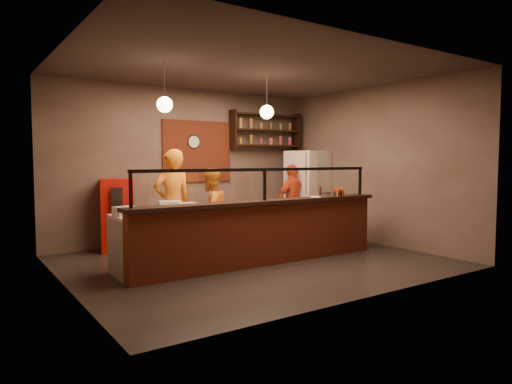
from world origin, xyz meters
TOP-DOWN VIEW (x-y plane):
  - floor at (0.00, 0.00)m, footprint 6.00×6.00m
  - ceiling at (0.00, 0.00)m, footprint 6.00×6.00m
  - wall_back at (0.00, 2.50)m, footprint 6.00×0.00m
  - wall_left at (-3.00, 0.00)m, footprint 0.00×5.00m
  - wall_right at (3.00, 0.00)m, footprint 0.00×5.00m
  - wall_front at (0.00, -2.50)m, footprint 6.00×0.00m
  - brick_patch at (0.20, 2.47)m, footprint 1.60×0.04m
  - service_counter at (0.00, -0.30)m, footprint 4.60×0.25m
  - counter_ledge at (0.00, -0.30)m, footprint 4.70×0.37m
  - worktop_cabinet at (0.00, 0.20)m, footprint 4.60×0.75m
  - worktop at (0.00, 0.20)m, footprint 4.60×0.75m
  - sneeze_guard at (0.00, -0.30)m, footprint 4.50×0.05m
  - wall_shelving at (1.90, 2.32)m, footprint 1.84×0.28m
  - wall_clock at (0.10, 2.46)m, footprint 0.30×0.04m
  - pendant_left at (-1.50, 0.20)m, footprint 0.24×0.24m
  - pendant_right at (0.40, 0.20)m, footprint 0.24×0.24m
  - cook_left at (-1.01, 1.08)m, footprint 0.70×0.47m
  - cook_mid at (-0.35, 0.90)m, footprint 0.91×0.80m
  - cook_right at (2.05, 1.52)m, footprint 0.99×0.51m
  - fridge at (2.60, 1.67)m, footprint 0.93×0.89m
  - red_cooler at (-1.64, 2.15)m, footprint 0.72×0.69m
  - pizza_dough at (0.81, 0.31)m, footprint 0.60×0.60m
  - prep_tub_a at (-2.15, 0.22)m, footprint 0.31×0.28m
  - prep_tub_b at (-1.35, 0.41)m, footprint 0.39×0.35m
  - prep_tub_c at (-1.15, 0.18)m, footprint 0.29×0.23m
  - rolling_pin at (-2.02, 0.12)m, footprint 0.32×0.19m
  - condiment_caddy at (1.60, -0.36)m, footprint 0.19×0.17m
  - pepper_mill at (1.29, -0.22)m, footprint 0.05×0.05m
  - small_plate at (1.10, -0.31)m, footprint 0.22×0.22m

SIDE VIEW (x-z plane):
  - floor at x=0.00m, z-range 0.00..0.00m
  - worktop_cabinet at x=0.00m, z-range 0.00..0.85m
  - service_counter at x=0.00m, z-range 0.00..1.00m
  - red_cooler at x=-1.64m, z-range 0.00..1.37m
  - cook_mid at x=-0.35m, z-range 0.00..1.56m
  - cook_right at x=2.05m, z-range 0.00..1.62m
  - worktop at x=0.00m, z-range 0.85..0.90m
  - pizza_dough at x=0.81m, z-range 0.90..0.91m
  - rolling_pin at x=-2.02m, z-range 0.90..0.96m
  - cook_left at x=-1.01m, z-range 0.00..1.90m
  - fridge at x=2.60m, z-range 0.00..1.92m
  - prep_tub_a at x=-2.15m, z-range 0.90..1.04m
  - prep_tub_c at x=-1.15m, z-range 0.90..1.04m
  - prep_tub_b at x=-1.35m, z-range 0.90..1.06m
  - counter_ledge at x=0.00m, z-range 1.00..1.06m
  - small_plate at x=1.10m, z-range 1.06..1.07m
  - condiment_caddy at x=1.60m, z-range 1.06..1.15m
  - pepper_mill at x=1.29m, z-range 1.06..1.24m
  - sneeze_guard at x=0.00m, z-range 1.11..1.63m
  - wall_back at x=0.00m, z-range -1.40..4.60m
  - wall_left at x=-3.00m, z-range -0.90..4.10m
  - wall_right at x=3.00m, z-range -0.90..4.10m
  - wall_front at x=0.00m, z-range -1.40..4.60m
  - brick_patch at x=0.20m, z-range 1.25..2.55m
  - wall_clock at x=0.10m, z-range 1.95..2.25m
  - wall_shelving at x=1.90m, z-range 1.98..2.83m
  - pendant_left at x=-1.50m, z-range 2.17..2.94m
  - pendant_right at x=0.40m, z-range 2.17..2.94m
  - ceiling at x=0.00m, z-range 3.20..3.20m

